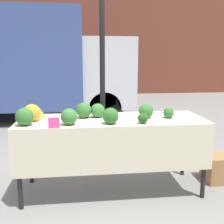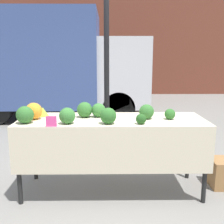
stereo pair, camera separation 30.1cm
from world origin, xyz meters
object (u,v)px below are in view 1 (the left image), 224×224
orange_cauliflower (32,113)px  produce_crate (224,168)px  price_sign (54,123)px  parked_truck (39,64)px

orange_cauliflower → produce_crate: size_ratio=0.37×
price_sign → produce_crate: bearing=11.7°
produce_crate → price_sign: bearing=-168.3°
parked_truck → price_sign: bearing=-79.9°
parked_truck → price_sign: 4.54m
parked_truck → produce_crate: (2.90, -4.01, -1.27)m
orange_cauliflower → parked_truck: bearing=97.2°
parked_truck → produce_crate: size_ratio=8.66×
orange_cauliflower → produce_crate: 2.51m
parked_truck → orange_cauliflower: parked_truck is taller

